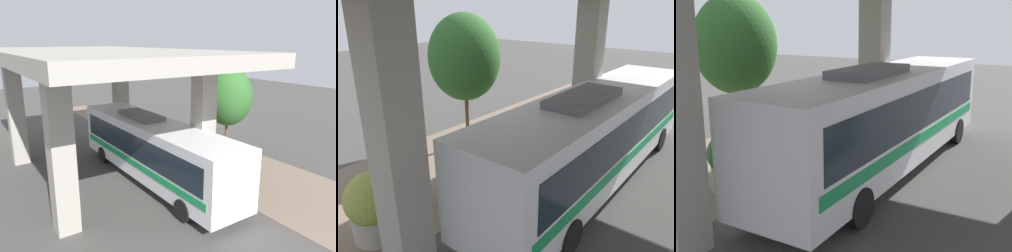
# 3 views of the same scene
# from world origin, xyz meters

# --- Properties ---
(ground_plane) EXTENTS (80.00, 80.00, 0.00)m
(ground_plane) POSITION_xyz_m (0.00, 0.00, 0.00)
(ground_plane) COLOR #474442
(ground_plane) RESTS_ON ground
(sidewalk_strip) EXTENTS (6.00, 40.00, 0.02)m
(sidewalk_strip) POSITION_xyz_m (-3.00, 0.00, 0.01)
(sidewalk_strip) COLOR #7A6656
(sidewalk_strip) RESTS_ON ground
(overpass) EXTENTS (9.40, 17.15, 6.94)m
(overpass) POSITION_xyz_m (4.00, 0.00, 6.03)
(overpass) COLOR #9E998E
(overpass) RESTS_ON ground
(bus) EXTENTS (2.65, 12.34, 3.51)m
(bus) POSITION_xyz_m (2.05, 2.33, 1.91)
(bus) COLOR silver
(bus) RESTS_ON ground
(fire_hydrant) EXTENTS (0.51, 0.25, 1.00)m
(fire_hydrant) POSITION_xyz_m (-0.63, 1.60, 0.50)
(fire_hydrant) COLOR #B21919
(fire_hydrant) RESTS_ON ground
(planter_front) EXTENTS (1.51, 1.51, 1.97)m
(planter_front) POSITION_xyz_m (-1.23, -4.41, 0.99)
(planter_front) COLOR #9E998E
(planter_front) RESTS_ON ground
(planter_middle) EXTENTS (1.26, 1.26, 1.77)m
(planter_middle) POSITION_xyz_m (-1.05, -1.58, 0.91)
(planter_middle) COLOR #9E998E
(planter_middle) RESTS_ON ground
(planter_back) EXTENTS (1.21, 1.21, 1.73)m
(planter_back) POSITION_xyz_m (-1.94, 1.31, 0.86)
(planter_back) COLOR #9E998E
(planter_back) RESTS_ON ground
(street_tree_near) EXTENTS (3.08, 3.08, 5.83)m
(street_tree_near) POSITION_xyz_m (-3.85, 1.78, 3.97)
(street_tree_near) COLOR brown
(street_tree_near) RESTS_ON ground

